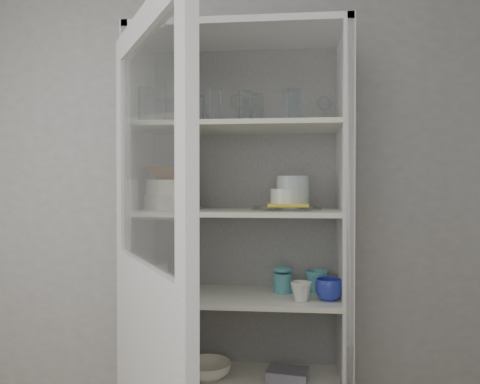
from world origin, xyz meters
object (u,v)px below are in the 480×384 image
Objects in this scene: plate_stack_front at (171,203)px; mug_white at (301,291)px; cupboard_door at (148,328)px; goblet_3 at (324,110)px; teal_jar at (283,281)px; goblet_2 at (238,109)px; terracotta_bowl at (171,174)px; plate_stack_back at (161,197)px; white_ramekin at (287,196)px; white_canister at (156,277)px; tin_box at (288,375)px; mug_teal at (317,281)px; measuring_cups at (170,292)px; pantry_cabinet at (241,275)px; cream_bowl at (171,188)px; grey_bowl_stack at (293,193)px; goblet_1 at (250,111)px; cream_dish at (207,370)px; mug_blue at (329,290)px; goblet_0 at (173,112)px; glass_platter at (287,208)px.

mug_white is (0.60, -0.05, -0.39)m from plate_stack_front.
cupboard_door is 1.31m from goblet_3.
goblet_2 is at bearing 173.41° from teal_jar.
plate_stack_back is at bearing 118.51° from terracotta_bowl.
plate_stack_back reaches higher than white_ramekin.
goblet_3 is 0.88m from mug_white.
white_canister is 0.77m from tin_box.
goblet_2 reaches higher than mug_teal.
terracotta_bowl is at bearing 79.78° from measuring_cups.
pantry_cabinet is 9.17× the size of cream_bowl.
terracotta_bowl reaches higher than mug_teal.
cream_bowl is at bearing -157.95° from pantry_cabinet.
pantry_cabinet is 10.09× the size of plate_stack_back.
grey_bowl_stack is 0.46m from mug_white.
mug_teal is at bearing 11.15° from terracotta_bowl.
measuring_cups is (-0.36, -0.18, -0.86)m from goblet_1.
cream_dish is (0.17, 0.07, -0.39)m from measuring_cups.
cream_dish is at bearing 163.72° from mug_blue.
goblet_2 reaches higher than cream_dish.
plate_stack_back is 1.87× the size of teal_jar.
cream_dish is at bearing -167.72° from goblet_3.
goblet_1 is at bearing 144.66° from mug_blue.
tin_box is (0.23, -0.09, -0.45)m from pantry_cabinet.
cupboard_door is 19.19× the size of measuring_cups.
grey_bowl_stack is 0.85× the size of tin_box.
white_ramekin is 1.28× the size of mug_blue.
pantry_cabinet is 0.56m from plate_stack_back.
goblet_0 reaches higher than mug_white.
goblet_1 is 1.46× the size of teal_jar.
terracotta_bowl is 0.90m from mug_blue.
goblet_3 reaches higher than cream_bowl.
goblet_2 is 0.86m from teal_jar.
measuring_cups is (-0.54, -0.08, -0.39)m from glass_platter.
cupboard_door reaches higher than goblet_0.
grey_bowl_stack is at bearing 109.44° from mug_white.
cream_dish is at bearing 17.16° from terracotta_bowl.
tin_box is at bearing -77.44° from white_ramekin.
mug_white is 0.67× the size of white_canister.
white_ramekin is (0.57, -0.11, -0.42)m from goblet_0.
cream_bowl is 0.55m from glass_platter.
plate_stack_front is 0.80m from mug_teal.
goblet_1 is 0.46m from grey_bowl_stack.
plate_stack_back reaches higher than measuring_cups.
goblet_1 reaches higher than white_canister.
goblet_3 is 1.18× the size of white_canister.
goblet_2 is at bearing -4.48° from plate_stack_back.
goblet_3 is at bearing 13.41° from terracotta_bowl.
plate_stack_front is at bearing 169.31° from mug_blue.
cupboard_door is at bearing -129.54° from grey_bowl_stack.
white_ramekin is at bearing 102.56° from tin_box.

